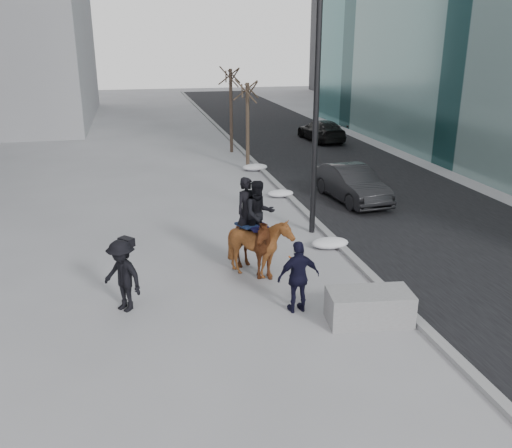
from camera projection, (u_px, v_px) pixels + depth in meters
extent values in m
plane|color=gray|center=(267.00, 295.00, 13.60)|extent=(120.00, 120.00, 0.00)
cube|color=black|center=(365.00, 182.00, 24.29)|extent=(8.00, 90.00, 0.01)
cube|color=gray|center=(279.00, 186.00, 23.43)|extent=(0.25, 90.00, 0.12)
cube|color=gray|center=(369.00, 307.00, 12.23)|extent=(1.97, 1.16, 0.75)
imported|color=black|center=(351.00, 184.00, 21.32)|extent=(1.90, 4.36, 1.39)
imported|color=black|center=(321.00, 131.00, 33.83)|extent=(2.12, 4.61, 1.31)
imported|color=#4D1F0F|center=(249.00, 244.00, 14.59)|extent=(1.72, 2.27, 1.75)
imported|color=black|center=(247.00, 211.00, 14.44)|extent=(0.79, 0.67, 1.83)
cube|color=#0F1A37|center=(247.00, 224.00, 14.57)|extent=(0.67, 0.71, 0.06)
imported|color=#45270D|center=(260.00, 247.00, 14.44)|extent=(1.58, 1.73, 1.72)
imported|color=black|center=(259.00, 214.00, 14.29)|extent=(0.95, 0.79, 1.80)
cube|color=#0F0E33|center=(259.00, 227.00, 14.41)|extent=(0.55, 0.62, 0.06)
imported|color=black|center=(299.00, 277.00, 12.56)|extent=(1.06, 0.52, 1.75)
cylinder|color=#DA540C|center=(290.00, 257.00, 12.97)|extent=(0.04, 0.18, 0.07)
imported|color=black|center=(122.00, 276.00, 12.62)|extent=(1.25, 1.27, 1.75)
cube|color=black|center=(126.00, 242.00, 12.64)|extent=(0.41, 0.41, 0.20)
cylinder|color=black|center=(317.00, 94.00, 16.60)|extent=(0.18, 0.18, 9.00)
ellipsoid|color=silver|center=(255.00, 167.00, 26.43)|extent=(1.23, 0.78, 0.31)
ellipsoid|color=silver|center=(280.00, 193.00, 22.05)|extent=(1.07, 0.68, 0.27)
ellipsoid|color=silver|center=(330.00, 243.00, 16.68)|extent=(1.16, 0.74, 0.30)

